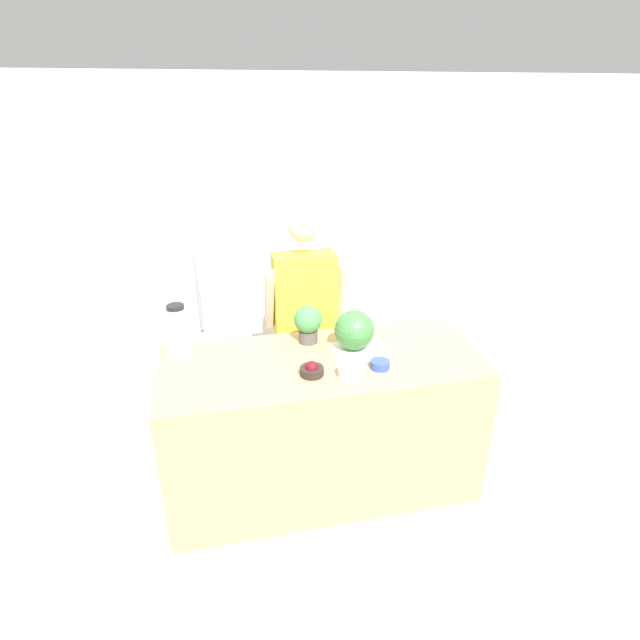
{
  "coord_description": "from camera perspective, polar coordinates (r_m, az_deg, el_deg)",
  "views": [
    {
      "loc": [
        -0.6,
        -2.2,
        2.43
      ],
      "look_at": [
        0.0,
        0.46,
        1.19
      ],
      "focal_mm": 28.0,
      "sensor_mm": 36.0,
      "label": 1
    }
  ],
  "objects": [
    {
      "name": "person",
      "position": [
        3.69,
        -1.73,
        -0.37
      ],
      "size": [
        0.59,
        0.27,
        1.73
      ],
      "color": "#4C608C",
      "rests_on": "ground_plane"
    },
    {
      "name": "bowl_cherries",
      "position": [
        2.9,
        -0.94,
        -5.72
      ],
      "size": [
        0.14,
        0.14,
        0.09
      ],
      "color": "#2D231E",
      "rests_on": "counter_island"
    },
    {
      "name": "refrigerator",
      "position": [
        4.3,
        -16.22,
        2.19
      ],
      "size": [
        0.68,
        0.67,
        1.75
      ],
      "color": "#B7B7BC",
      "rests_on": "ground_plane"
    },
    {
      "name": "cutting_board",
      "position": [
        3.18,
        4.47,
        -3.39
      ],
      "size": [
        0.35,
        0.25,
        0.01
      ],
      "color": "white",
      "rests_on": "counter_island"
    },
    {
      "name": "wall_back",
      "position": [
        4.55,
        -4.78,
        9.93
      ],
      "size": [
        8.0,
        0.06,
        2.6
      ],
      "color": "white",
      "rests_on": "ground_plane"
    },
    {
      "name": "watermelon",
      "position": [
        3.13,
        3.95,
        -1.15
      ],
      "size": [
        0.25,
        0.25,
        0.25
      ],
      "color": "#3D7F3D",
      "rests_on": "cutting_board"
    },
    {
      "name": "potted_plant",
      "position": [
        3.22,
        -1.38,
        -0.29
      ],
      "size": [
        0.18,
        0.18,
        0.25
      ],
      "color": "#514C47",
      "rests_on": "counter_island"
    },
    {
      "name": "blender",
      "position": [
        3.21,
        -15.87,
        -1.42
      ],
      "size": [
        0.15,
        0.15,
        0.32
      ],
      "color": "#B7B7BC",
      "rests_on": "counter_island"
    },
    {
      "name": "bowl_small_blue",
      "position": [
        2.99,
        6.87,
        -5.07
      ],
      "size": [
        0.12,
        0.12,
        0.05
      ],
      "color": "#334C9E",
      "rests_on": "counter_island"
    },
    {
      "name": "bowl_cream",
      "position": [
        2.89,
        3.62,
        -5.69
      ],
      "size": [
        0.16,
        0.16,
        0.1
      ],
      "color": "beige",
      "rests_on": "counter_island"
    },
    {
      "name": "counter_island",
      "position": [
        3.32,
        0.16,
        -11.71
      ],
      "size": [
        1.96,
        0.84,
        0.94
      ],
      "color": "tan",
      "rests_on": "ground_plane"
    },
    {
      "name": "ground_plane",
      "position": [
        3.33,
        1.87,
        -22.46
      ],
      "size": [
        14.0,
        14.0,
        0.0
      ],
      "primitive_type": "plane",
      "color": "beige"
    }
  ]
}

